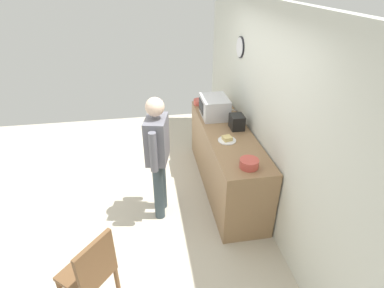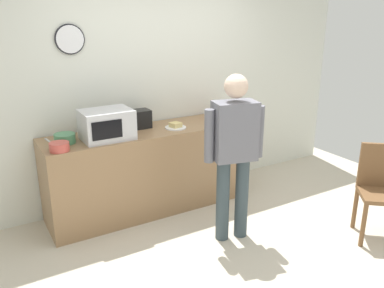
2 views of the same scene
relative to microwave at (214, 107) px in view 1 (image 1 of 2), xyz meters
The scene contains 13 objects.
ground_plane 1.76m from the microwave, 55.67° to the right, with size 6.00×6.00×0.00m, color beige.
back_wall 0.93m from the microwave, 30.48° to the left, with size 5.40×0.13×2.60m.
kitchen_counter 0.79m from the microwave, ahead, with size 2.28×0.62×0.94m, color #93704C.
microwave is the anchor object (origin of this frame).
sandwich_plate 0.79m from the microwave, ahead, with size 0.23×0.23×0.07m.
salad_bowl 0.43m from the microwave, 169.40° to the left, with size 0.20×0.20×0.09m, color #4C8E60.
cereal_bowl 0.54m from the microwave, 164.85° to the right, with size 0.18×0.18×0.08m, color #C64C42.
mixing_bowl 1.41m from the microwave, ahead, with size 0.22×0.22×0.10m, color #C64C42.
toaster 0.50m from the microwave, 25.45° to the left, with size 0.22×0.18×0.20m, color black.
fork_utensil 0.41m from the microwave, 118.22° to the left, with size 0.17×0.02×0.01m, color silver.
spoon_utensil 0.60m from the microwave, 156.81° to the left, with size 0.17×0.02×0.01m, color silver.
person_standing 1.30m from the microwave, 44.86° to the right, with size 0.58×0.33×1.64m.
wooden_chair 2.79m from the microwave, 36.25° to the right, with size 0.56×0.56×0.94m.
Camera 1 is at (3.32, 0.12, 2.86)m, focal length 28.47 mm.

